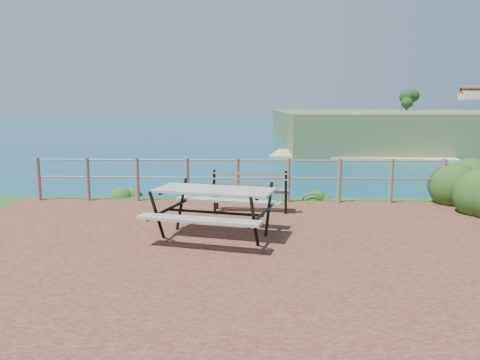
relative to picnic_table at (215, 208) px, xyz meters
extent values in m
cube|color=brown|center=(0.24, -0.41, -0.52)|extent=(10.00, 7.00, 0.12)
plane|color=#145E7A|center=(0.24, 199.59, -0.52)|extent=(1200.00, 1200.00, 0.00)
cylinder|color=#6B5B4C|center=(-4.36, 2.94, 0.00)|extent=(0.10, 0.10, 1.00)
cylinder|color=#6B5B4C|center=(-3.21, 2.94, 0.00)|extent=(0.10, 0.10, 1.00)
cylinder|color=#6B5B4C|center=(-2.06, 2.94, 0.00)|extent=(0.10, 0.10, 1.00)
cylinder|color=#6B5B4C|center=(-0.91, 2.94, 0.00)|extent=(0.10, 0.10, 1.00)
cylinder|color=#6B5B4C|center=(0.24, 2.94, 0.00)|extent=(0.10, 0.10, 1.00)
cylinder|color=#6B5B4C|center=(1.39, 2.94, 0.00)|extent=(0.10, 0.10, 1.00)
cylinder|color=#6B5B4C|center=(2.54, 2.94, 0.00)|extent=(0.10, 0.10, 1.00)
cylinder|color=#6B5B4C|center=(3.69, 2.94, 0.00)|extent=(0.10, 0.10, 1.00)
cylinder|color=#6B5B4C|center=(4.84, 2.94, 0.00)|extent=(0.10, 0.10, 1.00)
cylinder|color=slate|center=(0.24, 2.94, 0.45)|extent=(9.40, 0.04, 0.04)
cylinder|color=slate|center=(0.24, 2.94, 0.05)|extent=(9.40, 0.04, 0.04)
cube|color=#9F9A8E|center=(0.00, 0.00, 0.29)|extent=(2.06, 1.23, 0.04)
cube|color=#9F9A8E|center=(0.00, 0.00, -0.03)|extent=(1.94, 0.73, 0.04)
cube|color=#9F9A8E|center=(0.00, 0.00, -0.03)|extent=(1.94, 0.73, 0.04)
cylinder|color=black|center=(0.00, 0.00, -0.08)|extent=(1.63, 0.44, 0.05)
cube|color=brown|center=(0.56, 1.97, -0.07)|extent=(1.60, 0.51, 0.04)
cube|color=brown|center=(0.56, 1.97, 0.21)|extent=(1.57, 0.24, 0.36)
cube|color=black|center=(0.56, 1.97, -0.28)|extent=(0.05, 0.06, 0.43)
cube|color=black|center=(0.56, 1.97, -0.28)|extent=(0.05, 0.06, 0.43)
cube|color=black|center=(0.56, 1.97, -0.28)|extent=(0.05, 0.06, 0.43)
cube|color=black|center=(0.56, 1.97, -0.28)|extent=(0.05, 0.06, 0.43)
ellipsoid|color=#144214|center=(5.41, 3.27, -0.52)|extent=(1.26, 1.26, 1.79)
ellipsoid|color=#26551F|center=(-2.57, 3.67, -0.52)|extent=(0.72, 0.72, 0.44)
ellipsoid|color=#144214|center=(2.12, 3.46, -0.52)|extent=(0.67, 0.67, 0.37)
camera|label=1|loc=(0.71, -7.53, 1.66)|focal=35.00mm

